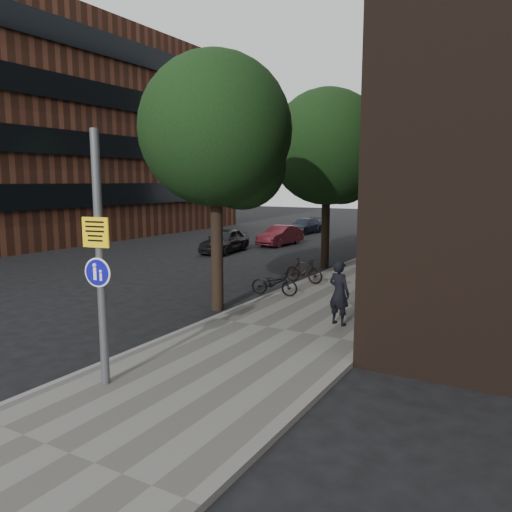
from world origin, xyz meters
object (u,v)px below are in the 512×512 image
Objects in this scene: signpost at (100,259)px; parked_bike_facade_near at (406,284)px; pedestrian at (339,293)px; parked_car_near at (225,240)px.

parked_bike_facade_near is (3.13, 9.94, -1.92)m from signpost.
pedestrian is (2.39, 5.80, -1.49)m from signpost.
parked_bike_facade_near is at bearing -83.11° from pedestrian.
parked_bike_facade_near is at bearing 62.11° from signpost.
parked_car_near is at bearing 106.00° from signpost.
signpost is at bearing 84.69° from pedestrian.
parked_car_near is (-8.03, 16.19, -1.81)m from signpost.
signpost is 18.16m from parked_car_near.
parked_car_near is (-10.42, 10.39, -0.32)m from pedestrian.
signpost reaches higher than parked_car_near.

